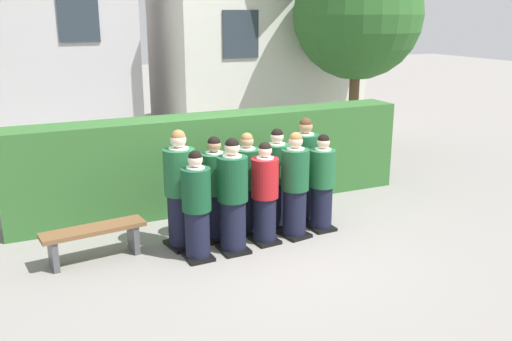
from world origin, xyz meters
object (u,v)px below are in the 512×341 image
at_px(student_front_row_0, 197,208).
at_px(student_rear_row_1, 215,191).
at_px(student_rear_row_4, 305,172).
at_px(wooden_bench, 94,236).
at_px(student_rear_row_0, 180,192).
at_px(student_in_red_blazer, 265,195).
at_px(student_rear_row_3, 277,180).
at_px(student_front_row_1, 233,198).
at_px(student_front_row_3, 295,188).
at_px(student_front_row_4, 322,185).
at_px(student_rear_row_2, 247,186).

distance_m(student_front_row_0, student_rear_row_1, 0.72).
distance_m(student_rear_row_4, wooden_bench, 3.42).
relative_size(student_rear_row_0, student_rear_row_4, 1.02).
bearing_deg(student_front_row_0, student_in_red_blazer, 7.04).
distance_m(student_rear_row_0, student_rear_row_3, 1.65).
bearing_deg(student_front_row_1, student_rear_row_0, 142.83).
distance_m(student_front_row_3, student_rear_row_0, 1.71).
height_order(student_rear_row_3, wooden_bench, student_rear_row_3).
xyz_separation_m(student_front_row_1, student_rear_row_4, (1.54, 0.68, 0.02)).
distance_m(student_front_row_4, student_rear_row_0, 2.21).
height_order(student_front_row_0, student_in_red_blazer, student_front_row_0).
relative_size(student_front_row_0, wooden_bench, 1.08).
xyz_separation_m(student_rear_row_3, wooden_bench, (-2.87, -0.15, -0.40)).
relative_size(student_front_row_4, student_rear_row_3, 0.97).
relative_size(student_front_row_4, wooden_bench, 1.06).
height_order(student_front_row_3, student_rear_row_2, student_front_row_3).
height_order(student_in_red_blazer, student_rear_row_0, student_rear_row_0).
bearing_deg(student_rear_row_3, student_rear_row_1, -172.61).
distance_m(student_front_row_4, wooden_bench, 3.46).
height_order(student_front_row_1, student_rear_row_4, student_rear_row_4).
bearing_deg(student_rear_row_3, student_in_red_blazer, -130.34).
height_order(student_front_row_1, student_rear_row_1, student_front_row_1).
distance_m(student_in_red_blazer, student_rear_row_0, 1.23).
relative_size(student_rear_row_0, student_rear_row_1, 1.10).
bearing_deg(student_front_row_4, student_front_row_3, -171.96).
bearing_deg(wooden_bench, student_rear_row_0, -1.81).
bearing_deg(student_rear_row_1, student_front_row_1, -82.18).
xyz_separation_m(student_front_row_1, student_rear_row_3, (1.02, 0.66, -0.04)).
height_order(student_in_red_blazer, student_front_row_3, student_front_row_3).
bearing_deg(student_rear_row_0, student_rear_row_3, 6.66).
bearing_deg(student_front_row_1, student_front_row_0, -176.55).
height_order(student_front_row_4, wooden_bench, student_front_row_4).
relative_size(student_in_red_blazer, student_rear_row_2, 0.97).
bearing_deg(wooden_bench, student_front_row_1, -15.31).
bearing_deg(student_rear_row_3, student_front_row_4, -39.11).
bearing_deg(wooden_bench, student_front_row_0, -22.42).
bearing_deg(student_rear_row_2, student_front_row_0, -148.67).
bearing_deg(student_front_row_3, student_front_row_0, -174.17).
distance_m(student_front_row_0, wooden_bench, 1.46).
relative_size(student_front_row_4, student_rear_row_4, 0.90).
distance_m(student_front_row_0, student_rear_row_0, 0.51).
xyz_separation_m(student_front_row_0, student_rear_row_1, (0.47, 0.55, 0.02)).
height_order(student_front_row_3, student_rear_row_0, student_rear_row_0).
xyz_separation_m(student_rear_row_3, student_rear_row_4, (0.52, 0.02, 0.06)).
bearing_deg(student_front_row_1, student_front_row_4, 7.37).
relative_size(student_front_row_0, student_rear_row_0, 0.89).
relative_size(student_rear_row_1, wooden_bench, 1.10).
bearing_deg(student_in_red_blazer, student_rear_row_1, 146.20).
height_order(student_rear_row_2, student_rear_row_3, student_rear_row_3).
bearing_deg(student_rear_row_4, student_rear_row_0, -174.28).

